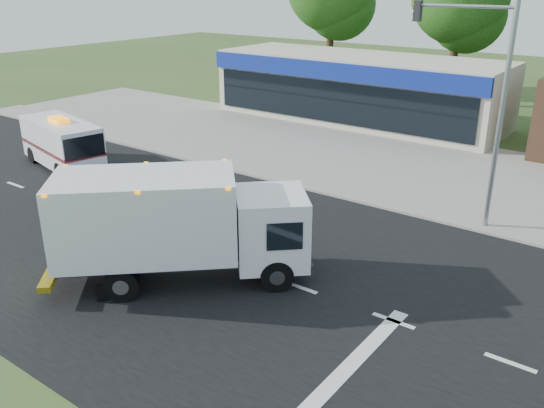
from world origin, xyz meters
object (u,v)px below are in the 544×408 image
(ambulance_van, at_px, (63,143))
(traffic_signal_pole, at_px, (485,90))
(emergency_worker, at_px, (153,226))
(ems_box_truck, at_px, (175,221))

(ambulance_van, xyz_separation_m, traffic_signal_pole, (17.74, 4.73, 3.70))
(emergency_worker, distance_m, traffic_signal_pole, 12.06)
(emergency_worker, xyz_separation_m, ambulance_van, (-10.08, 3.68, 0.33))
(ems_box_truck, distance_m, traffic_signal_pole, 11.28)
(ambulance_van, height_order, traffic_signal_pole, traffic_signal_pole)
(ems_box_truck, xyz_separation_m, traffic_signal_pole, (5.54, 9.37, 2.99))
(traffic_signal_pole, bearing_deg, ems_box_truck, -120.60)
(ems_box_truck, bearing_deg, ambulance_van, 116.21)
(ambulance_van, bearing_deg, emergency_worker, -7.73)
(emergency_worker, relative_size, ambulance_van, 0.33)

